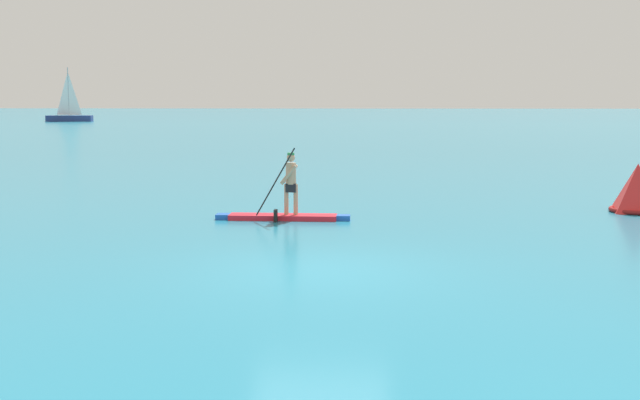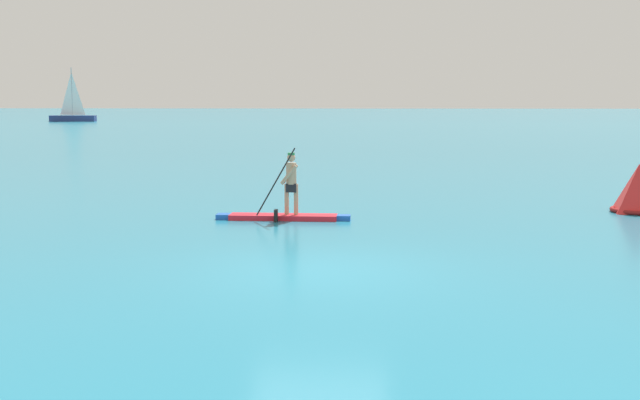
# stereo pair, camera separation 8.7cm
# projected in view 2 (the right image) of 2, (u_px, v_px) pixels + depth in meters

# --- Properties ---
(ground) EXTENTS (440.00, 440.00, 0.00)m
(ground) POSITION_uv_depth(u_px,v_px,m) (319.00, 271.00, 14.22)
(ground) COLOR teal
(paddleboarder_mid_center) EXTENTS (3.44, 0.79, 1.88)m
(paddleboarder_mid_center) POSITION_uv_depth(u_px,v_px,m) (285.00, 207.00, 20.15)
(paddleboarder_mid_center) COLOR red
(paddleboarder_mid_center) RESTS_ON ground
(race_marker_buoy) EXTENTS (1.65, 1.65, 1.32)m
(race_marker_buoy) POSITION_uv_depth(u_px,v_px,m) (638.00, 191.00, 21.43)
(race_marker_buoy) COLOR red
(race_marker_buoy) RESTS_ON ground
(sailboat_left_horizon) EXTENTS (6.01, 2.12, 7.08)m
(sailboat_left_horizon) POSITION_uv_depth(u_px,v_px,m) (73.00, 115.00, 104.57)
(sailboat_left_horizon) COLOR navy
(sailboat_left_horizon) RESTS_ON ground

